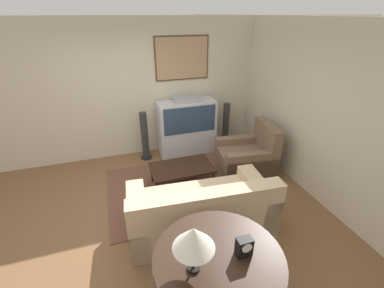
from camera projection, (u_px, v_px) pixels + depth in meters
ground_plane at (155, 216)px, 3.87m from camera, size 12.00×12.00×0.00m
wall_back at (131, 91)px, 5.05m from camera, size 12.00×0.10×2.70m
wall_right at (317, 113)px, 3.97m from camera, size 0.06×12.00×2.70m
area_rug at (182, 187)px, 4.51m from camera, size 2.51×1.86×0.01m
tv at (187, 127)px, 5.42m from camera, size 1.19×0.47×1.23m
couch at (201, 211)px, 3.52m from camera, size 2.00×1.09×0.87m
armchair at (247, 157)px, 4.85m from camera, size 1.07×0.94×0.95m
coffee_table at (182, 169)px, 4.42m from camera, size 1.05×0.63×0.38m
console_table at (219, 262)px, 2.32m from camera, size 1.19×1.19×0.80m
table_lamp at (194, 239)px, 2.02m from camera, size 0.35×0.35×0.46m
mantel_clock at (244, 247)px, 2.27m from camera, size 0.14×0.10×0.19m
speaker_tower_left at (145, 137)px, 5.21m from camera, size 0.24×0.24×1.01m
speaker_tower_right at (226, 127)px, 5.71m from camera, size 0.24×0.24×1.01m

